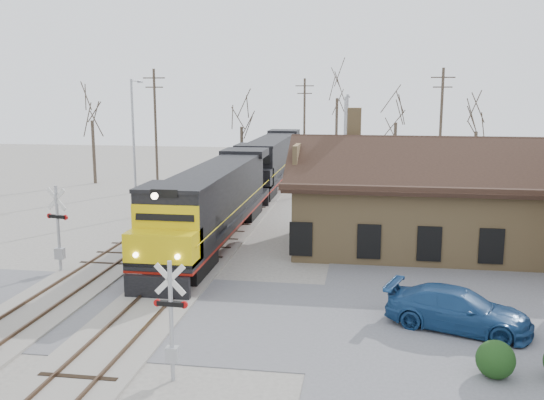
{
  "coord_description": "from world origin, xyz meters",
  "views": [
    {
      "loc": [
        8.71,
        -22.46,
        8.98
      ],
      "look_at": [
        3.82,
        9.0,
        3.13
      ],
      "focal_mm": 40.0,
      "sensor_mm": 36.0,
      "label": 1
    }
  ],
  "objects": [
    {
      "name": "streetlight_c",
      "position": [
        6.75,
        33.59,
        4.67
      ],
      "size": [
        0.25,
        2.04,
        8.28
      ],
      "color": "#A5A8AD",
      "rests_on": "ground"
    },
    {
      "name": "road",
      "position": [
        0.0,
        0.0,
        0.01
      ],
      "size": [
        60.0,
        9.0,
        0.03
      ],
      "primitive_type": "cube",
      "color": "#5A5A5F",
      "rests_on": "ground"
    },
    {
      "name": "streetlight_b",
      "position": [
        7.37,
        19.88,
        4.84
      ],
      "size": [
        0.25,
        2.04,
        8.62
      ],
      "color": "#A5A8AD",
      "rests_on": "ground"
    },
    {
      "name": "crossbuck_near",
      "position": [
        2.95,
        -5.54,
        1.83
      ],
      "size": [
        1.11,
        0.29,
        3.87
      ],
      "rotation": [
        0.0,
        0.0,
        -0.06
      ],
      "color": "#A5A8AD",
      "rests_on": "ground"
    },
    {
      "name": "hedge_a",
      "position": [
        12.92,
        -3.8,
        0.61
      ],
      "size": [
        1.22,
        1.22,
        1.22
      ],
      "primitive_type": "sphere",
      "color": "black",
      "rests_on": "ground"
    },
    {
      "name": "crossbuck_far",
      "position": [
        -6.09,
        4.49,
        2.03
      ],
      "size": [
        1.23,
        0.37,
        4.37
      ],
      "rotation": [
        0.0,
        0.0,
        2.91
      ],
      "color": "#A5A8AD",
      "rests_on": "ground"
    },
    {
      "name": "locomotive_trailing",
      "position": [
        0.0,
        32.39,
        2.44
      ],
      "size": [
        3.12,
        20.92,
        4.4
      ],
      "color": "black",
      "rests_on": "ground"
    },
    {
      "name": "parked_car",
      "position": [
        12.32,
        0.08,
        0.78
      ],
      "size": [
        5.81,
        3.83,
        1.56
      ],
      "primitive_type": "imported",
      "rotation": [
        0.0,
        0.0,
        1.24
      ],
      "color": "navy",
      "rests_on": "ground"
    },
    {
      "name": "track_main",
      "position": [
        0.0,
        15.0,
        0.07
      ],
      "size": [
        3.4,
        90.0,
        0.24
      ],
      "color": "#A49F94",
      "rests_on": "ground"
    },
    {
      "name": "tree_d",
      "position": [
        11.57,
        39.07,
        6.62
      ],
      "size": [
        3.8,
        3.8,
        9.3
      ],
      "color": "#382D23",
      "rests_on": "ground"
    },
    {
      "name": "tree_c",
      "position": [
        5.22,
        49.51,
        9.22
      ],
      "size": [
        5.28,
        5.28,
        12.94
      ],
      "color": "#382D23",
      "rests_on": "ground"
    },
    {
      "name": "track_siding",
      "position": [
        -4.5,
        15.0,
        0.07
      ],
      "size": [
        3.4,
        90.0,
        0.24
      ],
      "color": "#A49F94",
      "rests_on": "ground"
    },
    {
      "name": "streetlight_a",
      "position": [
        -7.32,
        17.93,
        5.37
      ],
      "size": [
        0.25,
        2.04,
        9.65
      ],
      "color": "#A5A8AD",
      "rests_on": "ground"
    },
    {
      "name": "tree_e",
      "position": [
        18.74,
        35.9,
        5.92
      ],
      "size": [
        3.4,
        3.4,
        8.33
      ],
      "color": "#382D23",
      "rests_on": "ground"
    },
    {
      "name": "ground",
      "position": [
        0.0,
        0.0,
        0.0
      ],
      "size": [
        140.0,
        140.0,
        0.0
      ],
      "primitive_type": "plane",
      "color": "#A49F94",
      "rests_on": "ground"
    },
    {
      "name": "utility_pole_b",
      "position": [
        2.04,
        43.38,
        5.28
      ],
      "size": [
        2.0,
        0.24,
        10.1
      ],
      "color": "#382D23",
      "rests_on": "ground"
    },
    {
      "name": "tree_a",
      "position": [
        -17.05,
        32.06,
        7.0
      ],
      "size": [
        4.02,
        4.02,
        9.84
      ],
      "color": "#382D23",
      "rests_on": "ground"
    },
    {
      "name": "utility_pole_c",
      "position": [
        14.94,
        30.72,
        5.59
      ],
      "size": [
        2.0,
        0.24,
        10.73
      ],
      "color": "#382D23",
      "rests_on": "ground"
    },
    {
      "name": "depot",
      "position": [
        11.99,
        12.0,
        2.41
      ],
      "size": [
        15.2,
        9.31,
        7.9
      ],
      "color": "#9E7F51",
      "rests_on": "ground"
    },
    {
      "name": "tree_b",
      "position": [
        -3.74,
        37.65,
        6.06
      ],
      "size": [
        3.48,
        3.48,
        8.53
      ],
      "color": "#382D23",
      "rests_on": "ground"
    },
    {
      "name": "utility_pole_a",
      "position": [
        -9.91,
        29.61,
        5.59
      ],
      "size": [
        2.0,
        0.24,
        10.73
      ],
      "color": "#382D23",
      "rests_on": "ground"
    },
    {
      "name": "locomotive_lead",
      "position": [
        0.0,
        11.19,
        2.44
      ],
      "size": [
        3.12,
        20.92,
        4.65
      ],
      "color": "black",
      "rests_on": "ground"
    }
  ]
}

